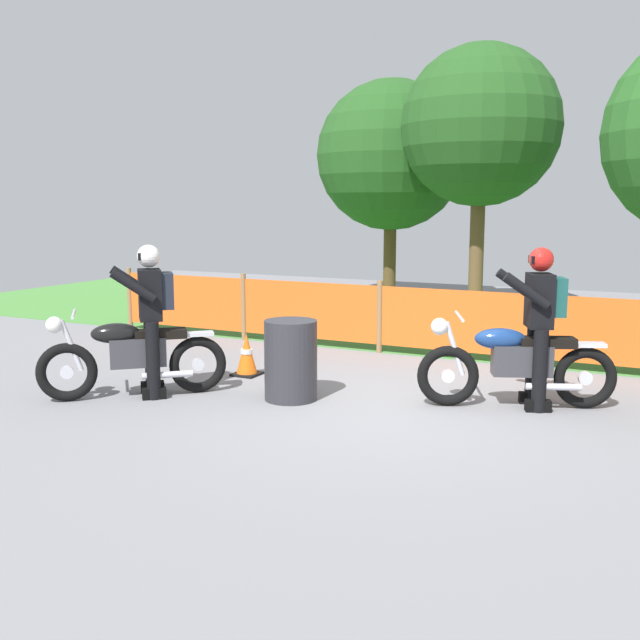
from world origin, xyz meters
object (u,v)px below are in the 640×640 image
at_px(motorcycle_trailing, 132,355).
at_px(spare_drum, 291,360).
at_px(motorcycle_lead, 515,363).
at_px(traffic_cone, 247,355).
at_px(rider_lead, 539,319).
at_px(rider_trailing, 151,312).

relative_size(motorcycle_trailing, spare_drum, 1.81).
relative_size(motorcycle_lead, traffic_cone, 3.70).
bearing_deg(spare_drum, rider_lead, 19.41).
bearing_deg(traffic_cone, motorcycle_lead, 0.40).
height_order(motorcycle_trailing, traffic_cone, motorcycle_trailing).
bearing_deg(motorcycle_trailing, rider_lead, 158.36).
bearing_deg(rider_trailing, traffic_cone, -150.11).
relative_size(rider_trailing, spare_drum, 1.92).
xyz_separation_m(motorcycle_lead, spare_drum, (-2.26, -0.78, -0.04)).
bearing_deg(rider_lead, spare_drum, -3.18).
relative_size(rider_lead, spare_drum, 1.92).
bearing_deg(motorcycle_lead, rider_trailing, -3.05).
bearing_deg(traffic_cone, spare_drum, -35.89).
xyz_separation_m(motorcycle_trailing, traffic_cone, (0.58, 1.45, -0.21)).
bearing_deg(rider_lead, motorcycle_lead, 0.51).
bearing_deg(motorcycle_trailing, spare_drum, 160.56).
height_order(motorcycle_trailing, spare_drum, motorcycle_trailing).
xyz_separation_m(motorcycle_lead, traffic_cone, (-3.31, -0.02, -0.22)).
xyz_separation_m(traffic_cone, spare_drum, (1.05, -0.76, 0.18)).
distance_m(rider_trailing, spare_drum, 1.64).
relative_size(rider_lead, traffic_cone, 3.19).
bearing_deg(motorcycle_lead, spare_drum, -3.53).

